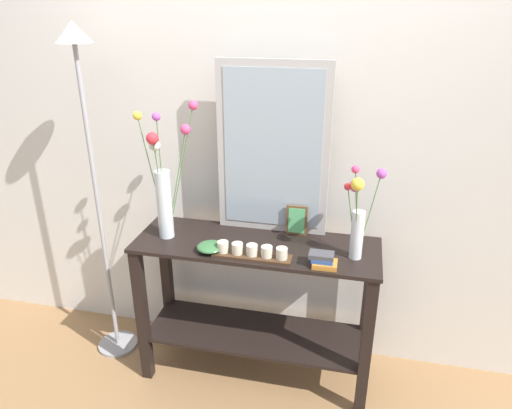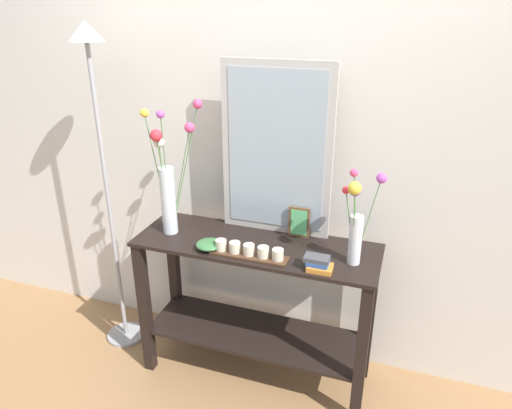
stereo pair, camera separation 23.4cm
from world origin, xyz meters
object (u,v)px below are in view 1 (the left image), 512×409
candle_tray (252,252)px  floor_lamp (90,148)px  mirror_leaning (273,150)px  picture_frame_small (297,220)px  console_table (256,295)px  decorative_bowl (210,247)px  book_stack (323,260)px  vase_right (358,213)px  tall_vase_left (164,186)px

candle_tray → floor_lamp: floor_lamp is taller
mirror_leaning → picture_frame_small: 0.40m
console_table → decorative_bowl: 0.42m
candle_tray → book_stack: (0.35, -0.01, 0.00)m
vase_right → picture_frame_small: 0.39m
mirror_leaning → decorative_bowl: (-0.25, -0.32, -0.43)m
candle_tray → decorative_bowl: 0.22m
tall_vase_left → vase_right: 0.98m
tall_vase_left → vase_right: tall_vase_left is taller
vase_right → picture_frame_small: size_ratio=2.81×
tall_vase_left → decorative_bowl: bearing=-22.5°
tall_vase_left → console_table: bearing=2.4°
tall_vase_left → picture_frame_small: size_ratio=4.28×
picture_frame_small → floor_lamp: (-1.09, -0.13, 0.37)m
vase_right → decorative_bowl: 0.75m
vase_right → mirror_leaning: bearing=155.3°
picture_frame_small → mirror_leaning: bearing=167.6°
floor_lamp → candle_tray: bearing=-9.9°
mirror_leaning → candle_tray: 0.54m
picture_frame_small → floor_lamp: floor_lamp is taller
console_table → decorative_bowl: decorative_bowl is taller
tall_vase_left → decorative_bowl: tall_vase_left is taller
candle_tray → mirror_leaning: bearing=83.8°
book_stack → floor_lamp: floor_lamp is taller
console_table → vase_right: size_ratio=2.72×
book_stack → candle_tray: bearing=178.9°
decorative_bowl → picture_frame_small: bearing=36.0°
decorative_bowl → floor_lamp: bearing=167.7°
picture_frame_small → floor_lamp: size_ratio=0.09×
console_table → book_stack: book_stack is taller
tall_vase_left → vase_right: bearing=-0.4°
console_table → floor_lamp: size_ratio=0.67×
decorative_bowl → vase_right: bearing=8.6°
vase_right → decorative_bowl: bearing=-171.4°
mirror_leaning → tall_vase_left: (-0.53, -0.20, -0.16)m
candle_tray → picture_frame_small: (0.18, 0.29, 0.06)m
picture_frame_small → candle_tray: bearing=-121.1°
picture_frame_small → decorative_bowl: (-0.39, -0.29, -0.06)m
candle_tray → console_table: bearing=94.8°
tall_vase_left → picture_frame_small: (0.67, 0.17, -0.21)m
vase_right → floor_lamp: 1.42m
mirror_leaning → floor_lamp: (-0.95, -0.16, -0.00)m
console_table → book_stack: size_ratio=9.35×
console_table → decorative_bowl: bearing=-146.9°
picture_frame_small → floor_lamp: bearing=-173.0°
candle_tray → book_stack: size_ratio=2.87×
console_table → picture_frame_small: 0.47m
mirror_leaning → vase_right: size_ratio=1.93×
tall_vase_left → mirror_leaning: bearing=21.1°
console_table → candle_tray: candle_tray is taller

